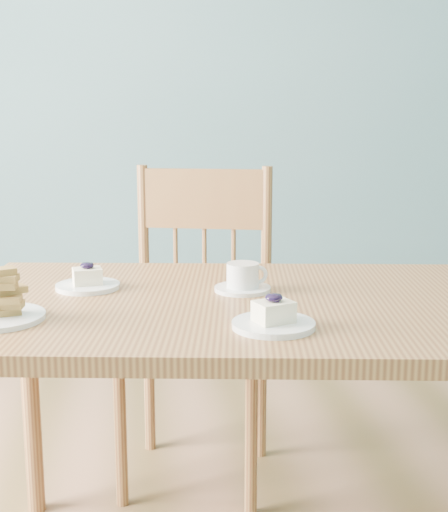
# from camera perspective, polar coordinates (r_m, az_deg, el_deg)

# --- Properties ---
(room) EXTENTS (5.01, 5.01, 2.71)m
(room) POSITION_cam_1_polar(r_m,az_deg,el_deg) (1.69, 0.05, 18.35)
(room) COLOR #996747
(room) RESTS_ON ground
(dining_table) EXTENTS (1.46, 0.97, 0.73)m
(dining_table) POSITION_cam_1_polar(r_m,az_deg,el_deg) (1.63, 2.33, -5.98)
(dining_table) COLOR olive
(dining_table) RESTS_ON ground
(dining_chair) EXTENTS (0.54, 0.53, 0.98)m
(dining_chair) POSITION_cam_1_polar(r_m,az_deg,el_deg) (2.23, -2.14, -5.40)
(dining_chair) COLOR olive
(dining_chair) RESTS_ON ground
(cheesecake_plate_near) EXTENTS (0.16, 0.16, 0.07)m
(cheesecake_plate_near) POSITION_cam_1_polar(r_m,az_deg,el_deg) (1.41, 3.99, -5.06)
(cheesecake_plate_near) COLOR silver
(cheesecake_plate_near) RESTS_ON dining_table
(cheesecake_plate_far) EXTENTS (0.15, 0.15, 0.06)m
(cheesecake_plate_far) POSITION_cam_1_polar(r_m,az_deg,el_deg) (1.74, -10.86, -2.05)
(cheesecake_plate_far) COLOR silver
(cheesecake_plate_far) RESTS_ON dining_table
(coffee_cup) EXTENTS (0.13, 0.13, 0.07)m
(coffee_cup) POSITION_cam_1_polar(r_m,az_deg,el_deg) (1.68, 1.54, -1.86)
(coffee_cup) COLOR silver
(coffee_cup) RESTS_ON dining_table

